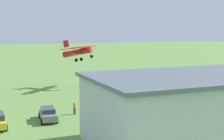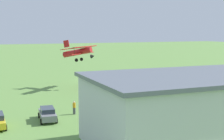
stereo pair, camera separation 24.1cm
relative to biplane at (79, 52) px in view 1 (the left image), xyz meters
The scene contains 5 objects.
ground_plane 10.30m from the biplane, 121.49° to the right, with size 400.00×400.00×0.00m, color #608C42.
biplane is the anchor object (origin of this frame).
car_grey 23.21m from the biplane, 62.38° to the left, with size 2.31×4.55×1.54m.
person_crossing_taxiway 24.58m from the biplane, 135.31° to the left, with size 0.47×0.47×1.75m.
person_walking_on_apron 20.46m from the biplane, 70.09° to the left, with size 0.52×0.52×1.69m.
Camera 1 is at (22.78, 63.52, 10.51)m, focal length 51.76 mm.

